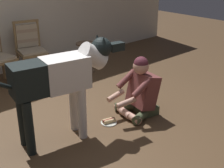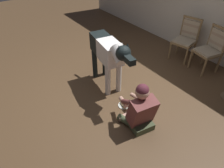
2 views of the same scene
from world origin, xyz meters
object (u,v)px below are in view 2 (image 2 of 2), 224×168
hot_dog_on_plate (124,104)px  large_dog (109,53)px  dining_chair_right_of_pair (211,48)px  dining_chair_left_of_pair (187,37)px  person_sitting_on_floor (140,110)px

hot_dog_on_plate → large_dog: bearing=170.6°
large_dog → hot_dog_on_plate: large_dog is taller
dining_chair_right_of_pair → dining_chair_left_of_pair: bearing=-180.0°
large_dog → person_sitting_on_floor: bearing=-9.4°
hot_dog_on_plate → person_sitting_on_floor: bearing=-9.4°
dining_chair_left_of_pair → dining_chair_right_of_pair: same height
dining_chair_right_of_pair → large_dog: size_ratio=0.63×
dining_chair_left_of_pair → dining_chair_right_of_pair: bearing=0.0°
dining_chair_left_of_pair → dining_chair_right_of_pair: size_ratio=1.00×
dining_chair_right_of_pair → person_sitting_on_floor: bearing=-81.3°
dining_chair_right_of_pair → person_sitting_on_floor: size_ratio=1.19×
hot_dog_on_plate → dining_chair_left_of_pair: bearing=102.9°
dining_chair_right_of_pair → hot_dog_on_plate: bearing=-93.2°
dining_chair_right_of_pair → person_sitting_on_floor: 2.38m
dining_chair_left_of_pair → hot_dog_on_plate: size_ratio=4.59×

